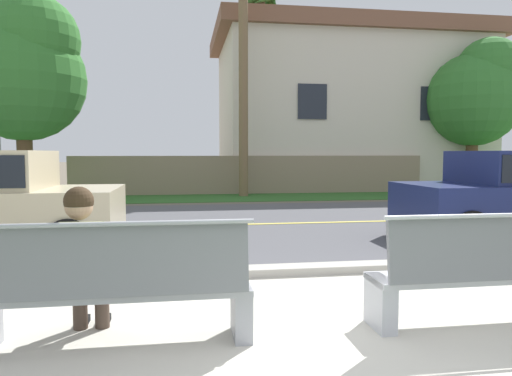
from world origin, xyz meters
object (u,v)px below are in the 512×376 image
seated_person_olive (83,259)px  bench_right (491,273)px  shade_tree_far_left (25,70)px  shade_tree_left (477,93)px  palm_tree_short (261,24)px  bench_left (116,289)px

seated_person_olive → bench_right: bearing=-2.9°
bench_right → shade_tree_far_left: bearing=122.0°
bench_right → seated_person_olive: (-3.41, 0.17, 0.21)m
shade_tree_left → palm_tree_short: 8.65m
bench_right → seated_person_olive: 3.42m
bench_right → shade_tree_far_left: 14.10m
shade_tree_far_left → palm_tree_short: size_ratio=0.78×
seated_person_olive → shade_tree_far_left: size_ratio=0.20×
bench_left → shade_tree_far_left: 12.78m
bench_right → shade_tree_far_left: shade_tree_far_left is taller
bench_left → palm_tree_short: bearing=76.3°
seated_person_olive → shade_tree_left: shade_tree_left is taller
bench_left → palm_tree_short: palm_tree_short is taller
bench_left → shade_tree_left: shade_tree_left is taller
bench_left → bench_right: (3.14, 0.00, 0.00)m
bench_left → shade_tree_left: 17.87m
palm_tree_short → bench_right: bearing=-91.4°
shade_tree_far_left → bench_right: bearing=-58.0°
bench_right → shade_tree_left: bearing=57.0°
bench_left → bench_right: bearing=0.0°
seated_person_olive → shade_tree_left: 17.88m
bench_right → palm_tree_short: (0.36, 14.38, 5.88)m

